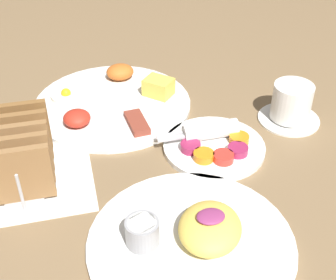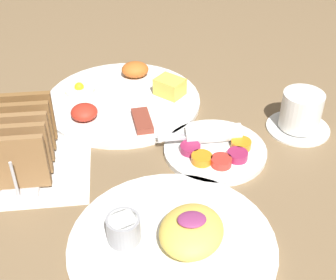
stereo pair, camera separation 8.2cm
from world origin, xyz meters
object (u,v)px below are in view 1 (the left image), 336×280
(plate_breakfast, at_px, (113,101))
(coffee_cup, at_px, (291,104))
(toast_rack, at_px, (20,152))
(plate_foreground, at_px, (193,238))
(plate_condiments, at_px, (214,144))

(plate_breakfast, distance_m, coffee_cup, 0.35)
(toast_rack, bearing_deg, plate_foreground, -42.20)
(toast_rack, xyz_separation_m, coffee_cup, (0.50, 0.05, -0.02))
(plate_breakfast, height_order, plate_foreground, plate_foreground)
(plate_breakfast, height_order, plate_condiments, plate_breakfast)
(toast_rack, bearing_deg, plate_condiments, -0.64)
(plate_breakfast, height_order, coffee_cup, coffee_cup)
(plate_breakfast, distance_m, toast_rack, 0.26)
(plate_condiments, bearing_deg, plate_breakfast, 129.05)
(plate_foreground, bearing_deg, coffee_cup, 43.56)
(plate_foreground, height_order, toast_rack, toast_rack)
(plate_foreground, relative_size, coffee_cup, 2.47)
(plate_breakfast, distance_m, plate_condiments, 0.24)
(plate_condiments, bearing_deg, coffee_cup, 17.39)
(toast_rack, distance_m, coffee_cup, 0.51)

